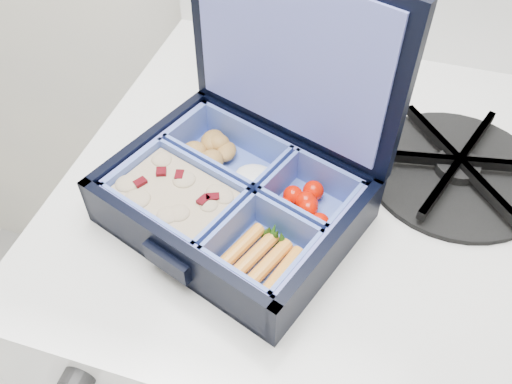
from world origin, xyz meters
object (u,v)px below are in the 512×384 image
(burner_grate, at_px, (458,165))
(fork, at_px, (306,141))
(stove, at_px, (314,345))
(bento_box, at_px, (233,200))

(burner_grate, bearing_deg, fork, 179.96)
(stove, xyz_separation_m, burner_grate, (0.12, 0.02, 0.45))
(stove, height_order, fork, fork)
(stove, xyz_separation_m, bento_box, (-0.09, -0.11, 0.46))
(stove, distance_m, burner_grate, 0.46)
(stove, distance_m, bento_box, 0.48)
(bento_box, height_order, burner_grate, bento_box)
(stove, distance_m, fork, 0.44)
(stove, bearing_deg, fork, 154.94)
(stove, relative_size, fork, 4.51)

